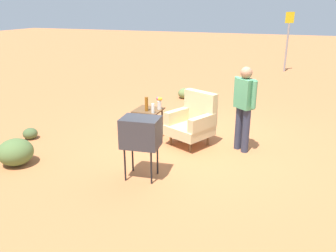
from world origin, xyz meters
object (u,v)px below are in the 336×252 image
road_sign (288,39)px  tv_on_stand (141,133)px  armchair (193,121)px  person_standing (244,104)px  side_table (148,113)px  bottle_tall_amber (146,104)px  bottle_short_clear (153,108)px  flower_vase (159,103)px

road_sign → tv_on_stand: bearing=-98.5°
armchair → person_standing: size_ratio=0.65×
armchair → side_table: 1.04m
bottle_tall_amber → bottle_short_clear: bearing=-27.1°
side_table → flower_vase: flower_vase is taller
bottle_short_clear → side_table: bearing=132.9°
side_table → bottle_tall_amber: bottle_tall_amber is taller
tv_on_stand → person_standing: person_standing is taller
bottle_tall_amber → person_standing: bearing=0.2°
tv_on_stand → flower_vase: bearing=103.5°
person_standing → flower_vase: person_standing is taller
person_standing → armchair: bearing=-179.5°
armchair → flower_vase: bearing=165.6°
armchair → side_table: bearing=173.5°
side_table → road_sign: (2.32, 9.18, 0.87)m
person_standing → bottle_short_clear: size_ratio=8.20×
armchair → side_table: armchair is taller
tv_on_stand → person_standing: size_ratio=0.63×
bottle_tall_amber → bottle_short_clear: bottle_tall_amber is taller
bottle_tall_amber → flower_vase: 0.29m
person_standing → bottle_short_clear: person_standing is taller
bottle_short_clear → flower_vase: bearing=85.9°
armchair → bottle_tall_amber: (-1.02, 0.00, 0.24)m
road_sign → bottle_short_clear: size_ratio=12.20×
side_table → tv_on_stand: (0.68, -1.83, 0.28)m
bottle_tall_amber → road_sign: bearing=76.0°
person_standing → tv_on_stand: bearing=-128.0°
side_table → tv_on_stand: size_ratio=0.57×
tv_on_stand → road_sign: road_sign is taller
armchair → bottle_tall_amber: armchair is taller
armchair → person_standing: bearing=0.5°
side_table → bottle_short_clear: 0.34m
bottle_short_clear → flower_vase: flower_vase is taller
side_table → tv_on_stand: bearing=-69.7°
armchair → road_sign: (1.29, 9.30, 0.88)m
armchair → bottle_tall_amber: 1.05m
armchair → person_standing: person_standing is taller
armchair → road_sign: road_sign is taller
side_table → road_sign: size_ratio=0.24×
road_sign → flower_vase: 9.35m
bottle_tall_amber → tv_on_stand: bearing=-68.8°
person_standing → bottle_tall_amber: bearing=-179.8°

